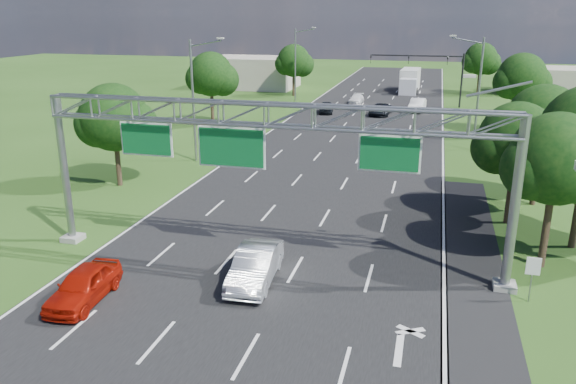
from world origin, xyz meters
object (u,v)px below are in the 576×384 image
(regulatory_sign, at_px, (533,270))
(box_truck, at_px, (410,81))
(red_coupe, at_px, (84,285))
(sign_gantry, at_px, (268,128))
(silver_sedan, at_px, (255,266))
(traffic_signal, at_px, (435,67))

(regulatory_sign, bearing_deg, box_truck, 97.27)
(red_coupe, bearing_deg, sign_gantry, 37.48)
(silver_sedan, bearing_deg, traffic_signal, 78.82)
(red_coupe, distance_m, box_truck, 73.72)
(box_truck, bearing_deg, regulatory_sign, -79.83)
(red_coupe, bearing_deg, box_truck, 78.35)
(silver_sedan, relative_size, box_truck, 0.53)
(sign_gantry, height_order, traffic_signal, sign_gantry)
(regulatory_sign, bearing_deg, silver_sedan, -174.36)
(traffic_signal, bearing_deg, box_truck, 104.94)
(sign_gantry, bearing_deg, silver_sedan, -90.64)
(silver_sedan, bearing_deg, sign_gantry, 85.59)
(traffic_signal, bearing_deg, regulatory_sign, -84.80)
(traffic_signal, xyz_separation_m, red_coupe, (-13.81, -58.86, -4.41))
(sign_gantry, relative_size, regulatory_sign, 11.19)
(red_coupe, bearing_deg, silver_sedan, 24.92)
(regulatory_sign, distance_m, silver_sedan, 12.17)
(traffic_signal, height_order, red_coupe, traffic_signal)
(sign_gantry, bearing_deg, regulatory_sign, -4.83)
(sign_gantry, relative_size, traffic_signal, 1.92)
(sign_gantry, relative_size, silver_sedan, 4.73)
(regulatory_sign, xyz_separation_m, red_coupe, (-18.73, -4.83, -0.75))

